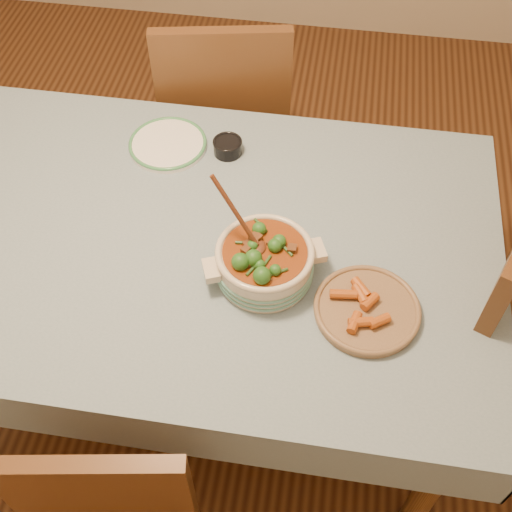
{
  "coord_description": "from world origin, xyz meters",
  "views": [
    {
      "loc": [
        0.34,
        -1.08,
        2.11
      ],
      "look_at": [
        0.19,
        -0.11,
        0.84
      ],
      "focal_mm": 45.0,
      "sensor_mm": 36.0,
      "label": 1
    }
  ],
  "objects_px": {
    "stew_casserole": "(264,260)",
    "condiment_bowl": "(228,146)",
    "chair_far": "(225,113)",
    "dining_table": "(196,256)",
    "fried_plate": "(367,309)",
    "white_plate": "(168,144)"
  },
  "relations": [
    {
      "from": "fried_plate",
      "to": "chair_far",
      "type": "xyz_separation_m",
      "value": [
        -0.54,
        0.94,
        -0.22
      ]
    },
    {
      "from": "stew_casserole",
      "to": "condiment_bowl",
      "type": "height_order",
      "value": "stew_casserole"
    },
    {
      "from": "fried_plate",
      "to": "chair_far",
      "type": "bearing_deg",
      "value": 119.98
    },
    {
      "from": "white_plate",
      "to": "chair_far",
      "type": "bearing_deg",
      "value": 77.61
    },
    {
      "from": "dining_table",
      "to": "fried_plate",
      "type": "height_order",
      "value": "fried_plate"
    },
    {
      "from": "white_plate",
      "to": "fried_plate",
      "type": "xyz_separation_m",
      "value": [
        0.63,
        -0.51,
        0.01
      ]
    },
    {
      "from": "stew_casserole",
      "to": "fried_plate",
      "type": "relative_size",
      "value": 0.91
    },
    {
      "from": "fried_plate",
      "to": "dining_table",
      "type": "bearing_deg",
      "value": 159.64
    },
    {
      "from": "stew_casserole",
      "to": "fried_plate",
      "type": "height_order",
      "value": "stew_casserole"
    },
    {
      "from": "condiment_bowl",
      "to": "chair_far",
      "type": "xyz_separation_m",
      "value": [
        -0.09,
        0.42,
        -0.23
      ]
    },
    {
      "from": "stew_casserole",
      "to": "dining_table",
      "type": "bearing_deg",
      "value": 154.37
    },
    {
      "from": "white_plate",
      "to": "fried_plate",
      "type": "bearing_deg",
      "value": -39.07
    },
    {
      "from": "chair_far",
      "to": "dining_table",
      "type": "bearing_deg",
      "value": 83.83
    },
    {
      "from": "fried_plate",
      "to": "stew_casserole",
      "type": "bearing_deg",
      "value": 164.01
    },
    {
      "from": "stew_casserole",
      "to": "fried_plate",
      "type": "xyz_separation_m",
      "value": [
        0.27,
        -0.08,
        -0.05
      ]
    },
    {
      "from": "dining_table",
      "to": "fried_plate",
      "type": "xyz_separation_m",
      "value": [
        0.48,
        -0.18,
        0.11
      ]
    },
    {
      "from": "stew_casserole",
      "to": "chair_far",
      "type": "bearing_deg",
      "value": 107.5
    },
    {
      "from": "stew_casserole",
      "to": "condiment_bowl",
      "type": "bearing_deg",
      "value": 111.94
    },
    {
      "from": "condiment_bowl",
      "to": "chair_far",
      "type": "bearing_deg",
      "value": 102.59
    },
    {
      "from": "condiment_bowl",
      "to": "white_plate",
      "type": "bearing_deg",
      "value": -179.01
    },
    {
      "from": "white_plate",
      "to": "chair_far",
      "type": "relative_size",
      "value": 0.25
    },
    {
      "from": "stew_casserole",
      "to": "chair_far",
      "type": "height_order",
      "value": "stew_casserole"
    }
  ]
}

